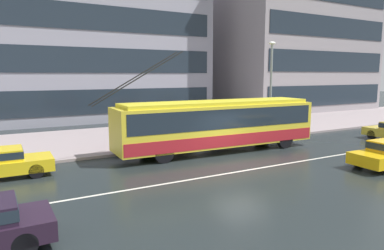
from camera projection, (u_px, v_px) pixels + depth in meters
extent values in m
plane|color=#202728|center=(240.00, 163.00, 17.61)|extent=(160.00, 160.00, 0.00)
cube|color=gray|center=(162.00, 134.00, 25.81)|extent=(80.00, 10.00, 0.14)
cube|color=silver|center=(256.00, 169.00, 16.58)|extent=(72.00, 0.14, 0.01)
cube|color=yellow|center=(218.00, 124.00, 20.18)|extent=(12.11, 2.88, 2.31)
cube|color=yellow|center=(218.00, 103.00, 20.00)|extent=(11.38, 2.61, 0.20)
cube|color=#1E2833|center=(218.00, 116.00, 20.11)|extent=(11.63, 2.90, 1.06)
cube|color=#AE2028|center=(218.00, 137.00, 20.28)|extent=(11.99, 2.91, 0.65)
cube|color=#1E2833|center=(296.00, 112.00, 22.82)|extent=(0.19, 2.18, 1.16)
cube|color=black|center=(295.00, 103.00, 22.67)|extent=(0.22, 1.88, 0.28)
cylinder|color=black|center=(135.00, 77.00, 17.92)|extent=(4.81, 0.22, 2.74)
cylinder|color=black|center=(139.00, 78.00, 17.30)|extent=(4.81, 0.22, 2.74)
cylinder|color=black|center=(262.00, 134.00, 23.14)|extent=(1.05, 0.34, 1.04)
cylinder|color=black|center=(285.00, 140.00, 21.23)|extent=(1.05, 0.34, 1.04)
cylinder|color=black|center=(149.00, 145.00, 19.53)|extent=(1.05, 0.34, 1.04)
cylinder|color=black|center=(164.00, 153.00, 17.62)|extent=(1.05, 0.34, 1.04)
cylinder|color=black|center=(372.00, 135.00, 24.17)|extent=(0.22, 0.63, 0.62)
cylinder|color=black|center=(33.00, 163.00, 16.45)|extent=(0.62, 0.21, 0.62)
cylinder|color=black|center=(36.00, 171.00, 15.06)|extent=(0.62, 0.21, 0.62)
cylinder|color=black|center=(358.00, 160.00, 16.98)|extent=(0.63, 0.22, 0.62)
cylinder|color=black|center=(25.00, 244.00, 8.56)|extent=(0.62, 0.21, 0.62)
cylinder|color=black|center=(20.00, 221.00, 9.91)|extent=(0.62, 0.21, 0.62)
cylinder|color=gray|center=(216.00, 123.00, 22.94)|extent=(0.08, 0.08, 2.32)
cylinder|color=gray|center=(164.00, 127.00, 21.12)|extent=(0.08, 0.08, 2.32)
cylinder|color=gray|center=(203.00, 120.00, 24.29)|extent=(0.08, 0.08, 2.32)
cylinder|color=gray|center=(153.00, 124.00, 22.47)|extent=(0.08, 0.08, 2.32)
cube|color=#99ADB2|center=(179.00, 121.00, 23.38)|extent=(3.57, 0.04, 1.86)
cube|color=#B2B2B7|center=(185.00, 105.00, 22.53)|extent=(4.05, 1.87, 0.08)
cube|color=brown|center=(182.00, 133.00, 23.15)|extent=(2.63, 0.36, 0.08)
cylinder|color=#2C2654|center=(144.00, 140.00, 20.83)|extent=(0.14, 0.14, 0.80)
cylinder|color=#2C2654|center=(146.00, 141.00, 20.73)|extent=(0.14, 0.14, 0.80)
cylinder|color=#502C23|center=(145.00, 129.00, 20.68)|extent=(0.46, 0.46, 0.61)
sphere|color=#C2868E|center=(144.00, 122.00, 20.62)|extent=(0.20, 0.20, 0.20)
cone|color=red|center=(143.00, 117.00, 20.65)|extent=(1.58, 1.58, 0.32)
cylinder|color=#333333|center=(143.00, 126.00, 20.73)|extent=(0.02, 0.02, 0.75)
cylinder|color=navy|center=(180.00, 133.00, 23.54)|extent=(0.14, 0.14, 0.81)
cylinder|color=navy|center=(181.00, 133.00, 23.40)|extent=(0.14, 0.14, 0.81)
cylinder|color=#524E5B|center=(181.00, 122.00, 23.37)|extent=(0.37, 0.37, 0.61)
sphere|color=#CAA890|center=(181.00, 116.00, 23.31)|extent=(0.23, 0.23, 0.23)
cone|color=#C82E67|center=(182.00, 112.00, 23.16)|extent=(1.23, 1.23, 0.26)
cylinder|color=#333333|center=(182.00, 120.00, 23.23)|extent=(0.02, 0.02, 0.77)
cylinder|color=navy|center=(214.00, 135.00, 22.69)|extent=(0.14, 0.14, 0.80)
cylinder|color=navy|center=(213.00, 135.00, 22.54)|extent=(0.14, 0.14, 0.80)
cylinder|color=#262C28|center=(213.00, 124.00, 22.51)|extent=(0.50, 0.50, 0.61)
sphere|color=tan|center=(213.00, 118.00, 22.46)|extent=(0.21, 0.21, 0.21)
cone|color=red|center=(214.00, 114.00, 22.52)|extent=(1.39, 1.39, 0.29)
cylinder|color=#333333|center=(214.00, 122.00, 22.60)|extent=(0.02, 0.02, 0.75)
cylinder|color=gray|center=(271.00, 90.00, 25.07)|extent=(0.16, 0.16, 6.35)
ellipsoid|color=silver|center=(272.00, 43.00, 24.60)|extent=(0.60, 0.32, 0.24)
cube|color=#908F9F|center=(78.00, 8.00, 34.71)|extent=(24.76, 10.85, 21.97)
cube|color=#1E2833|center=(96.00, 102.00, 31.28)|extent=(23.28, 0.06, 2.20)
cube|color=#1E2833|center=(94.00, 60.00, 30.75)|extent=(23.28, 0.06, 2.20)
cube|color=#1E2833|center=(92.00, 17.00, 30.23)|extent=(23.28, 0.06, 2.20)
cube|color=gray|center=(284.00, 35.00, 45.37)|extent=(19.29, 14.78, 18.94)
cube|color=#1E2833|center=(328.00, 95.00, 40.02)|extent=(18.13, 0.06, 2.27)
cube|color=#1E2833|center=(330.00, 62.00, 39.48)|extent=(18.13, 0.06, 2.27)
cube|color=#1E2833|center=(332.00, 27.00, 38.94)|extent=(18.13, 0.06, 2.27)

